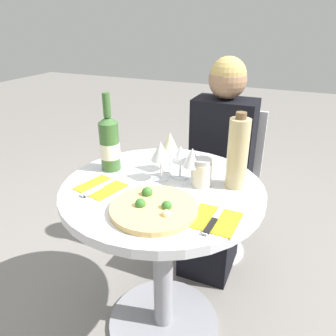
% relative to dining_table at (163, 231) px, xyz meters
% --- Properties ---
extents(ground_plane, '(12.00, 12.00, 0.00)m').
position_rel_dining_table_xyz_m(ground_plane, '(0.00, 0.00, -0.54)').
color(ground_plane, gray).
rests_on(ground_plane, ground).
extents(dining_table, '(0.79, 0.79, 0.75)m').
position_rel_dining_table_xyz_m(dining_table, '(0.00, 0.00, 0.00)').
color(dining_table, gray).
rests_on(dining_table, ground_plane).
extents(chair_behind_diner, '(0.39, 0.39, 0.87)m').
position_rel_dining_table_xyz_m(chair_behind_diner, '(0.07, 0.70, -0.12)').
color(chair_behind_diner, silver).
rests_on(chair_behind_diner, ground_plane).
extents(seated_diner, '(0.33, 0.42, 1.17)m').
position_rel_dining_table_xyz_m(seated_diner, '(0.07, 0.57, 0.00)').
color(seated_diner, black).
rests_on(seated_diner, ground_plane).
extents(pizza_large, '(0.30, 0.30, 0.05)m').
position_rel_dining_table_xyz_m(pizza_large, '(0.05, -0.18, 0.22)').
color(pizza_large, '#DBB26B').
rests_on(pizza_large, dining_table).
extents(wine_bottle, '(0.08, 0.08, 0.33)m').
position_rel_dining_table_xyz_m(wine_bottle, '(-0.26, 0.05, 0.33)').
color(wine_bottle, '#38602D').
rests_on(wine_bottle, dining_table).
extents(tall_carafe, '(0.08, 0.08, 0.29)m').
position_rel_dining_table_xyz_m(tall_carafe, '(0.26, 0.11, 0.35)').
color(tall_carafe, tan).
rests_on(tall_carafe, dining_table).
extents(sugar_shaker, '(0.08, 0.08, 0.11)m').
position_rel_dining_table_xyz_m(sugar_shaker, '(0.14, 0.06, 0.27)').
color(sugar_shaker, silver).
rests_on(sugar_shaker, dining_table).
extents(wine_glass_center, '(0.07, 0.07, 0.14)m').
position_rel_dining_table_xyz_m(wine_glass_center, '(0.04, 0.09, 0.31)').
color(wine_glass_center, silver).
rests_on(wine_glass_center, dining_table).
extents(wine_glass_front_left, '(0.08, 0.08, 0.16)m').
position_rel_dining_table_xyz_m(wine_glass_front_left, '(-0.03, 0.05, 0.33)').
color(wine_glass_front_left, silver).
rests_on(wine_glass_front_left, dining_table).
extents(wine_glass_front_right, '(0.07, 0.07, 0.15)m').
position_rel_dining_table_xyz_m(wine_glass_front_right, '(0.10, 0.05, 0.33)').
color(wine_glass_front_right, silver).
rests_on(wine_glass_front_right, dining_table).
extents(wine_glass_back_left, '(0.08, 0.08, 0.17)m').
position_rel_dining_table_xyz_m(wine_glass_back_left, '(-0.03, 0.14, 0.34)').
color(wine_glass_back_left, silver).
rests_on(wine_glass_back_left, dining_table).
extents(place_setting_left, '(0.18, 0.19, 0.01)m').
position_rel_dining_table_xyz_m(place_setting_left, '(-0.21, -0.11, 0.22)').
color(place_setting_left, yellow).
rests_on(place_setting_left, dining_table).
extents(place_setting_right, '(0.16, 0.19, 0.01)m').
position_rel_dining_table_xyz_m(place_setting_right, '(0.25, -0.15, 0.22)').
color(place_setting_right, yellow).
rests_on(place_setting_right, dining_table).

